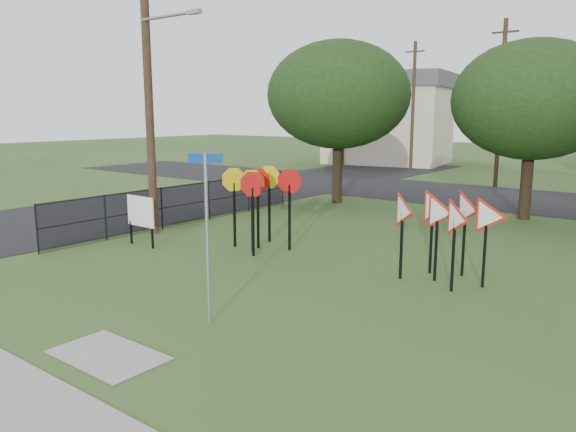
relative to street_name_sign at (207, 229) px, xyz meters
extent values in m
plane|color=#2C4D1C|center=(-0.25, 0.25, -1.88)|extent=(140.00, 140.00, 0.00)
cube|color=gray|center=(-0.25, -3.95, -1.87)|extent=(30.00, 1.60, 0.02)
cube|color=black|center=(-12.25, 10.25, -1.87)|extent=(8.00, 50.00, 0.02)
cube|color=black|center=(-0.25, 20.25, -1.87)|extent=(60.00, 8.00, 0.02)
cube|color=gray|center=(-0.25, -2.15, -1.87)|extent=(2.00, 1.20, 0.02)
cylinder|color=gray|center=(0.00, 0.00, -0.22)|extent=(0.07, 0.07, 3.32)
cube|color=navy|center=(0.00, 0.00, 1.35)|extent=(0.64, 0.29, 0.18)
cube|color=black|center=(-3.28, 5.27, -0.89)|extent=(0.06, 0.06, 1.99)
cube|color=black|center=(-2.38, 5.67, -0.89)|extent=(0.06, 0.06, 1.99)
cube|color=black|center=(-2.78, 4.48, -0.89)|extent=(0.06, 0.06, 1.99)
cube|color=black|center=(-3.98, 4.97, -0.89)|extent=(0.06, 0.06, 1.99)
cube|color=black|center=(-3.58, 6.17, -0.89)|extent=(0.06, 0.06, 1.99)
cube|color=black|center=(-3.12, 4.83, -0.89)|extent=(0.06, 0.06, 1.99)
cube|color=black|center=(1.61, 5.01, -1.05)|extent=(0.06, 0.06, 1.67)
cube|color=black|center=(2.36, 5.38, -1.05)|extent=(0.06, 0.06, 1.67)
cube|color=black|center=(3.01, 4.82, -1.05)|extent=(0.06, 0.06, 1.67)
cube|color=black|center=(1.99, 5.94, -1.05)|extent=(0.06, 0.06, 1.67)
cube|color=black|center=(2.73, 6.22, -1.05)|extent=(0.06, 0.06, 1.67)
cube|color=black|center=(3.47, 5.57, -1.05)|extent=(0.06, 0.06, 1.67)
cube|color=black|center=(-6.85, 3.28, -1.52)|extent=(0.05, 0.05, 0.73)
cube|color=black|center=(-5.81, 3.28, -1.52)|extent=(0.05, 0.05, 0.73)
cube|color=white|center=(-6.33, 3.28, -0.79)|extent=(1.25, 0.06, 0.94)
cylinder|color=#432E1F|center=(-7.55, 4.75, 3.12)|extent=(0.28, 0.28, 10.00)
cylinder|color=gray|center=(-6.35, 4.65, 5.12)|extent=(2.40, 0.10, 0.10)
cube|color=gray|center=(-5.15, 4.65, 5.12)|extent=(0.50, 0.18, 0.12)
cylinder|color=#432E1F|center=(-2.25, 24.25, 2.62)|extent=(0.24, 0.24, 9.00)
cube|color=#432E1F|center=(-2.25, 24.25, 6.42)|extent=(1.40, 0.10, 0.10)
cylinder|color=#432E1F|center=(-10.25, 30.25, 2.62)|extent=(0.24, 0.24, 9.00)
cube|color=#432E1F|center=(-10.25, 30.25, 6.42)|extent=(1.40, 0.10, 0.10)
cylinder|color=black|center=(-7.85, 0.75, -1.13)|extent=(0.05, 0.05, 1.50)
cylinder|color=black|center=(-7.85, 3.05, -1.13)|extent=(0.05, 0.05, 1.50)
cylinder|color=black|center=(-7.85, 5.35, -1.13)|extent=(0.05, 0.05, 1.50)
cylinder|color=black|center=(-7.85, 7.65, -1.13)|extent=(0.05, 0.05, 1.50)
cylinder|color=black|center=(-7.85, 9.95, -1.13)|extent=(0.05, 0.05, 1.50)
cylinder|color=black|center=(-7.85, 12.25, -1.13)|extent=(0.05, 0.05, 1.50)
cube|color=black|center=(-7.85, 6.50, -0.42)|extent=(0.03, 11.50, 0.03)
cube|color=black|center=(-7.85, 6.50, -1.13)|extent=(0.03, 11.50, 0.03)
cube|color=black|center=(-7.85, 6.50, -1.13)|extent=(0.01, 11.50, 1.50)
cube|color=beige|center=(-14.25, 34.25, 1.12)|extent=(10.08, 8.46, 6.00)
cube|color=#4F4E54|center=(-14.25, 34.25, 4.72)|extent=(10.58, 8.88, 1.20)
cylinder|color=black|center=(-6.25, 14.25, -0.57)|extent=(0.44, 0.44, 2.62)
ellipsoid|color=black|center=(-6.25, 14.25, 2.98)|extent=(6.40, 6.40, 4.80)
cylinder|color=black|center=(1.75, 15.25, -0.66)|extent=(0.44, 0.44, 2.45)
ellipsoid|color=black|center=(1.75, 15.25, 2.67)|extent=(6.00, 6.00, 4.50)
cylinder|color=black|center=(-16.25, 30.25, -0.48)|extent=(0.44, 0.44, 2.80)
ellipsoid|color=black|center=(-16.25, 30.25, 3.30)|extent=(6.80, 6.80, 5.10)
camera|label=1|loc=(7.66, -7.34, 2.19)|focal=35.00mm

